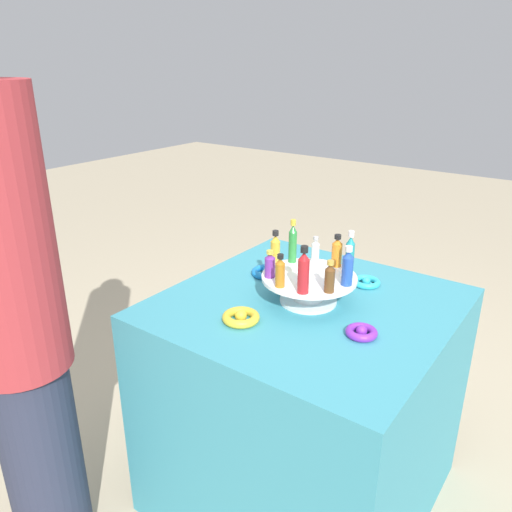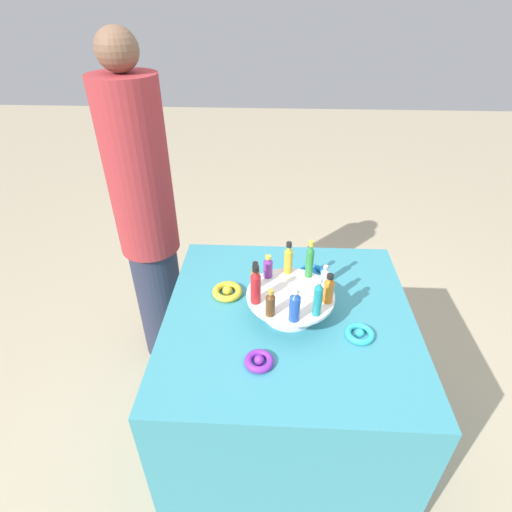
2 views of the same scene
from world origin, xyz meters
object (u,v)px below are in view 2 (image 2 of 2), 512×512
at_px(bottle_orange, 329,289).
at_px(bottle_green, 310,260).
at_px(bottle_teal, 318,298).
at_px(person_figure, 147,222).
at_px(bottle_brown, 270,303).
at_px(ribbon_bow_purple, 259,361).
at_px(ribbon_bow_teal, 360,334).
at_px(bottle_blue, 295,305).
at_px(ribbon_bow_blue, 313,273).
at_px(display_stand, 290,301).
at_px(ribbon_bow_gold, 227,291).
at_px(bottle_red, 256,286).
at_px(bottle_gold, 288,259).
at_px(bottle_amber, 255,276).
at_px(bottle_purple, 268,267).
at_px(bottle_clear, 325,277).

height_order(bottle_orange, bottle_green, bottle_green).
relative_size(bottle_teal, person_figure, 0.09).
xyz_separation_m(bottle_brown, ribbon_bow_purple, (0.03, 0.12, -0.12)).
distance_m(ribbon_bow_teal, person_figure, 1.10).
height_order(ribbon_bow_purple, person_figure, person_figure).
distance_m(bottle_brown, bottle_blue, 0.08).
bearing_deg(ribbon_bow_blue, bottle_blue, 75.98).
height_order(bottle_blue, ribbon_bow_teal, bottle_blue).
height_order(display_stand, ribbon_bow_gold, display_stand).
xyz_separation_m(bottle_orange, person_figure, (0.77, -0.59, -0.10)).
height_order(display_stand, bottle_red, bottle_red).
bearing_deg(bottle_gold, bottle_green, 165.60).
bearing_deg(bottle_amber, bottle_purple, -122.40).
bearing_deg(bottle_blue, bottle_green, -104.40).
distance_m(ribbon_bow_gold, ribbon_bow_purple, 0.35).
height_order(bottle_orange, person_figure, person_figure).
bearing_deg(ribbon_bow_blue, bottle_purple, 37.12).
bearing_deg(bottle_clear, bottle_amber, 3.60).
bearing_deg(bottle_red, bottle_gold, -122.40).
height_order(bottle_green, ribbon_bow_blue, bottle_green).
relative_size(bottle_gold, ribbon_bow_blue, 1.15).
height_order(bottle_gold, bottle_purple, bottle_gold).
bearing_deg(ribbon_bow_blue, bottle_orange, 95.42).
distance_m(bottle_green, bottle_red, 0.24).
xyz_separation_m(bottle_green, person_figure, (0.72, -0.45, -0.12)).
xyz_separation_m(bottle_teal, ribbon_bow_teal, (-0.15, 0.00, -0.15)).
distance_m(bottle_teal, ribbon_bow_blue, 0.35).
height_order(bottle_teal, bottle_amber, bottle_teal).
bearing_deg(display_stand, person_figure, -40.41).
bearing_deg(bottle_teal, ribbon_bow_gold, -31.93).
height_order(bottle_clear, ribbon_bow_purple, bottle_clear).
relative_size(ribbon_bow_purple, person_figure, 0.06).
bearing_deg(bottle_green, bottle_clear, 129.60).
height_order(bottle_red, ribbon_bow_gold, bottle_red).
bearing_deg(bottle_purple, bottle_red, 75.60).
relative_size(bottle_clear, ribbon_bow_blue, 0.79).
bearing_deg(bottle_orange, bottle_amber, -14.40).
bearing_deg(bottle_blue, ribbon_bow_blue, -104.02).
distance_m(bottle_amber, ribbon_bow_teal, 0.39).
xyz_separation_m(bottle_amber, ribbon_bow_blue, (-0.21, -0.20, -0.13)).
height_order(bottle_gold, bottle_blue, bottle_gold).
distance_m(ribbon_bow_blue, ribbon_bow_gold, 0.35).
relative_size(bottle_teal, ribbon_bow_gold, 1.30).
relative_size(bottle_purple, bottle_amber, 0.85).
bearing_deg(bottle_gold, bottle_red, 57.60).
xyz_separation_m(bottle_clear, ribbon_bow_teal, (-0.11, 0.14, -0.12)).
relative_size(display_stand, bottle_clear, 3.44).
height_order(bottle_amber, ribbon_bow_gold, bottle_amber).
height_order(bottle_teal, bottle_red, bottle_teal).
xyz_separation_m(bottle_teal, ribbon_bow_blue, (-0.02, -0.32, -0.15)).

